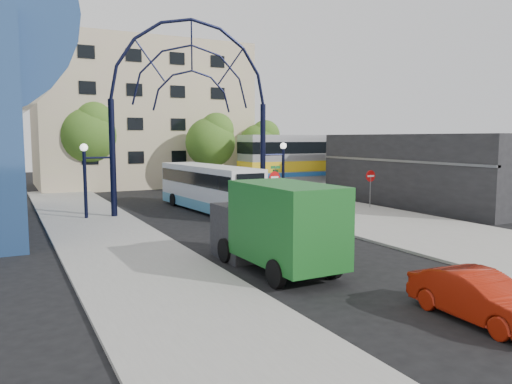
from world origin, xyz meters
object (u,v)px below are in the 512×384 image
tree_north_c (261,143)px  red_sedan (479,297)px  city_bus (209,187)px  bike_near_a (326,203)px  black_suv (277,219)px  tree_north_a (212,139)px  gateway_arch (192,76)px  bike_near_b (306,198)px  train_car (362,157)px  stop_sign (275,181)px  do_not_enter_sign (370,180)px  green_truck (274,226)px  street_name_sign (275,178)px  tree_north_b (89,132)px  sandwich_board (341,211)px

tree_north_c → red_sedan: tree_north_c is taller
city_bus → bike_near_a: bearing=-37.7°
tree_north_c → black_suv: tree_north_c is taller
tree_north_a → gateway_arch: bearing=-117.2°
gateway_arch → bike_near_b: gateway_arch is taller
gateway_arch → bike_near_a: (7.47, -3.92, -7.94)m
gateway_arch → red_sedan: (0.02, -21.45, -7.91)m
train_car → bike_near_b: train_car is taller
stop_sign → do_not_enter_sign: (6.20, -2.00, -0.02)m
green_truck → tree_north_a: bearing=71.0°
gateway_arch → street_name_sign: 8.38m
do_not_enter_sign → bike_near_b: bearing=140.2°
train_car → tree_north_c: 9.95m
tree_north_c → bike_near_a: (-4.66, -17.85, -3.66)m
stop_sign → city_bus: bearing=148.2°
tree_north_b → green_truck: size_ratio=1.25×
street_name_sign → black_suv: street_name_sign is taller
gateway_arch → do_not_enter_sign: size_ratio=5.50×
tree_north_b → black_suv: bearing=-77.0°
street_name_sign → red_sedan: street_name_sign is taller
bike_near_b → red_sedan: bearing=-140.9°
stop_sign → black_suv: size_ratio=0.56×
street_name_sign → city_bus: bearing=157.7°
tree_north_b → do_not_enter_sign: bearing=-53.3°
tree_north_a → tree_north_c: 6.33m
green_truck → red_sedan: size_ratio=1.62×
train_car → tree_north_c: bearing=143.0°
sandwich_board → bike_near_b: size_ratio=0.61×
black_suv → bike_near_b: size_ratio=2.72×
gateway_arch → do_not_enter_sign: bearing=-20.0°
bike_near_a → green_truck: bearing=-146.5°
bike_near_a → stop_sign: bearing=130.1°
black_suv → bike_near_a: black_suv is taller
tree_north_c → black_suv: (-10.47, -21.88, -3.66)m
red_sedan → bike_near_a: bearing=68.9°
city_bus → red_sedan: (-1.12, -21.71, -0.90)m
street_name_sign → tree_north_a: 13.59m
train_car → black_suv: (-18.35, -15.95, -2.28)m
city_bus → green_truck: 15.16m
bike_near_a → bike_near_b: (0.23, 2.67, -0.01)m
street_name_sign → tree_north_b: size_ratio=0.35×
gateway_arch → train_car: bearing=21.8°
street_name_sign → bike_near_b: street_name_sign is taller
train_car → city_bus: size_ratio=2.30×
green_truck → gateway_arch: bearing=79.8°
street_name_sign → bike_near_a: size_ratio=1.48×
green_truck → street_name_sign: bearing=59.0°
tree_north_c → city_bus: 17.74m
train_car → tree_north_b: tree_north_b is taller
train_car → bike_near_b: 15.56m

